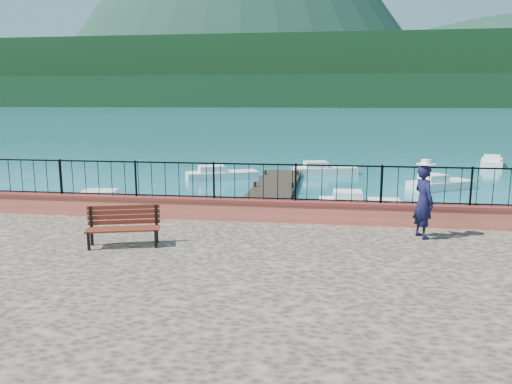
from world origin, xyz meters
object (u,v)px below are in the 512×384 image
(boat_3, at_px, (222,172))
(boat_5, at_px, (492,160))
(boat_2, at_px, (441,181))
(boat_1, at_px, (360,200))
(boat_0, at_px, (114,199))
(boat_4, at_px, (325,167))
(person, at_px, (424,202))
(park_bench, at_px, (124,234))

(boat_3, bearing_deg, boat_5, 2.68)
(boat_2, bearing_deg, boat_1, -158.73)
(boat_0, distance_m, boat_1, 9.98)
(boat_3, relative_size, boat_4, 1.06)
(boat_0, xyz_separation_m, boat_5, (19.55, 16.39, 0.00))
(person, distance_m, boat_4, 18.35)
(boat_1, bearing_deg, boat_3, 134.53)
(park_bench, relative_size, boat_2, 0.51)
(person, height_order, boat_3, person)
(person, distance_m, boat_3, 17.47)
(boat_0, bearing_deg, boat_3, 62.19)
(boat_1, bearing_deg, person, -84.59)
(person, bearing_deg, boat_0, 34.25)
(boat_0, bearing_deg, person, -42.89)
(boat_0, bearing_deg, boat_2, 15.50)
(boat_0, relative_size, boat_4, 1.03)
(boat_5, bearing_deg, boat_0, 147.63)
(park_bench, bearing_deg, person, -1.95)
(person, distance_m, boat_1, 8.52)
(boat_2, distance_m, boat_5, 11.10)
(boat_3, height_order, boat_5, same)
(person, bearing_deg, boat_1, -16.23)
(boat_1, bearing_deg, boat_0, -173.85)
(boat_0, height_order, boat_1, same)
(person, height_order, boat_0, person)
(boat_4, bearing_deg, boat_0, -142.96)
(boat_1, distance_m, boat_2, 6.93)
(park_bench, height_order, person, person)
(park_bench, height_order, boat_2, park_bench)
(boat_2, relative_size, boat_5, 1.00)
(park_bench, xyz_separation_m, person, (6.68, 1.65, 0.60))
(person, relative_size, boat_2, 0.53)
(boat_3, bearing_deg, boat_2, -31.11)
(park_bench, bearing_deg, boat_4, 61.88)
(boat_0, height_order, boat_2, same)
(person, relative_size, boat_3, 0.44)
(person, distance_m, boat_2, 14.26)
(boat_1, relative_size, boat_5, 0.99)
(park_bench, relative_size, boat_4, 0.44)
(person, relative_size, boat_5, 0.53)
(boat_2, height_order, boat_3, same)
(boat_3, xyz_separation_m, boat_4, (5.71, 2.72, 0.00))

